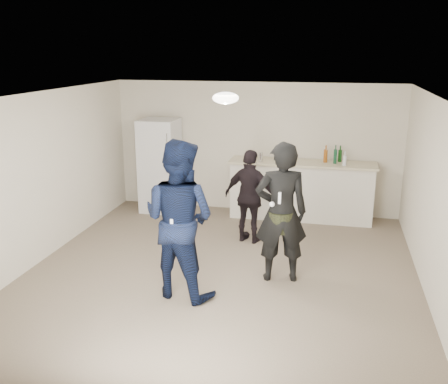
% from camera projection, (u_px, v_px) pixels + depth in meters
% --- Properties ---
extents(floor, '(6.00, 6.00, 0.00)m').
position_uv_depth(floor, '(221.00, 273.00, 7.15)').
color(floor, '#6B5B4C').
rests_on(floor, ground).
extents(ceiling, '(6.00, 6.00, 0.00)m').
position_uv_depth(ceiling, '(221.00, 96.00, 6.46)').
color(ceiling, silver).
rests_on(ceiling, wall_back).
extents(wall_back, '(6.00, 0.00, 6.00)m').
position_uv_depth(wall_back, '(256.00, 148.00, 9.62)').
color(wall_back, beige).
rests_on(wall_back, floor).
extents(wall_front, '(6.00, 0.00, 6.00)m').
position_uv_depth(wall_front, '(137.00, 288.00, 3.99)').
color(wall_front, beige).
rests_on(wall_front, floor).
extents(wall_left, '(0.00, 6.00, 6.00)m').
position_uv_depth(wall_left, '(40.00, 178.00, 7.38)').
color(wall_left, beige).
rests_on(wall_left, floor).
extents(wall_right, '(0.00, 6.00, 6.00)m').
position_uv_depth(wall_right, '(435.00, 202.00, 6.23)').
color(wall_right, beige).
rests_on(wall_right, floor).
extents(counter, '(2.60, 0.56, 1.05)m').
position_uv_depth(counter, '(301.00, 191.00, 9.32)').
color(counter, silver).
rests_on(counter, floor).
extents(counter_top, '(2.68, 0.64, 0.04)m').
position_uv_depth(counter_top, '(302.00, 163.00, 9.17)').
color(counter_top, beige).
rests_on(counter_top, counter).
extents(fridge, '(0.70, 0.70, 1.80)m').
position_uv_depth(fridge, '(160.00, 166.00, 9.72)').
color(fridge, silver).
rests_on(fridge, floor).
extents(fridge_handle, '(0.02, 0.02, 0.60)m').
position_uv_depth(fridge_handle, '(167.00, 150.00, 9.20)').
color(fridge_handle, '#B9B8BD').
rests_on(fridge_handle, fridge).
extents(ceiling_dome, '(0.36, 0.36, 0.16)m').
position_uv_depth(ceiling_dome, '(226.00, 98.00, 6.76)').
color(ceiling_dome, white).
rests_on(ceiling_dome, ceiling).
extents(shaker, '(0.08, 0.08, 0.17)m').
position_uv_depth(shaker, '(261.00, 157.00, 9.17)').
color(shaker, silver).
rests_on(shaker, counter_top).
extents(man, '(1.16, 1.01, 2.05)m').
position_uv_depth(man, '(179.00, 219.00, 6.28)').
color(man, '#0F1B41').
rests_on(man, floor).
extents(woman, '(0.79, 0.61, 1.94)m').
position_uv_depth(woman, '(281.00, 213.00, 6.70)').
color(woman, black).
rests_on(woman, floor).
extents(camo_shorts, '(0.34, 0.34, 0.28)m').
position_uv_depth(camo_shorts, '(281.00, 221.00, 6.74)').
color(camo_shorts, '#293217').
rests_on(camo_shorts, woman).
extents(spectator, '(0.97, 0.60, 1.55)m').
position_uv_depth(spectator, '(250.00, 197.00, 8.11)').
color(spectator, black).
rests_on(spectator, floor).
extents(remote_man, '(0.04, 0.04, 0.15)m').
position_uv_depth(remote_man, '(172.00, 225.00, 6.01)').
color(remote_man, white).
rests_on(remote_man, man).
extents(nunchuk_man, '(0.07, 0.07, 0.07)m').
position_uv_depth(nunchuk_man, '(182.00, 230.00, 6.04)').
color(nunchuk_man, white).
rests_on(nunchuk_man, man).
extents(remote_woman, '(0.04, 0.04, 0.15)m').
position_uv_depth(remote_woman, '(280.00, 198.00, 6.39)').
color(remote_woman, white).
rests_on(remote_woman, woman).
extents(nunchuk_woman, '(0.07, 0.07, 0.07)m').
position_uv_depth(nunchuk_woman, '(272.00, 204.00, 6.47)').
color(nunchuk_woman, white).
rests_on(nunchuk_woman, woman).
extents(bottle_cluster, '(1.08, 0.38, 0.26)m').
position_uv_depth(bottle_cluster, '(324.00, 157.00, 9.08)').
color(bottle_cluster, '#7E5C12').
rests_on(bottle_cluster, counter_top).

